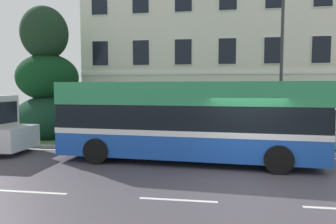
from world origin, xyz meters
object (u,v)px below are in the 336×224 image
Objects in this scene: georgian_townhouse at (207,38)px; street_lamp_post at (282,58)px; litter_bin at (162,132)px; evergreen_tree at (50,92)px; single_decker_bus at (187,120)px.

street_lamp_post is at bearing -66.28° from georgian_townhouse.
litter_bin is at bearing -102.30° from georgian_townhouse.
street_lamp_post is at bearing 4.23° from litter_bin.
litter_bin is (-5.50, -0.41, -3.49)m from street_lamp_post.
evergreen_tree is 9.45m from single_decker_bus.
evergreen_tree is 1.09× the size of street_lamp_post.
evergreen_tree is 0.78× the size of single_decker_bus.
litter_bin is at bearing 122.47° from single_decker_bus.
georgian_townhouse is 13.25× the size of litter_bin.
single_decker_bus is at bearing -92.26° from georgian_townhouse.
street_lamp_post is (3.62, -8.23, -2.26)m from georgian_townhouse.
evergreen_tree is 6.42× the size of litter_bin.
street_lamp_post reaches higher than single_decker_bus.
single_decker_bus is 3.11m from litter_bin.
georgian_townhouse is at bearing 37.77° from evergreen_tree.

